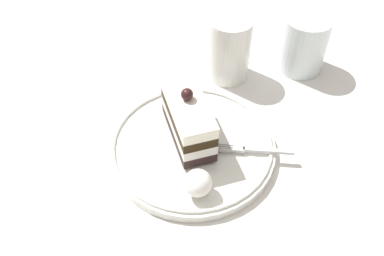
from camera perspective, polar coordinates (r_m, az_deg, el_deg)
The scene contains 7 objects.
ground_plane at distance 0.62m, azimuth -0.35°, elevation -4.09°, with size 2.40×2.40×0.00m, color silver.
dessert_plate at distance 0.62m, azimuth 0.00°, elevation -2.45°, with size 0.24×0.24×0.02m.
cake_slice at distance 0.60m, azimuth -0.51°, elevation 1.33°, with size 0.11×0.13×0.08m.
whipped_cream_dollop at distance 0.55m, azimuth 0.79°, elevation -7.39°, with size 0.04×0.04×0.04m, color white.
fork at distance 0.61m, azimuth 8.02°, elevation -2.89°, with size 0.07×0.10×0.00m.
drink_glass_near at distance 0.72m, azimuth 4.97°, elevation 10.14°, with size 0.07×0.07×0.11m.
drink_glass_far at distance 0.76m, azimuth 14.65°, elevation 10.61°, with size 0.08×0.08×0.10m.
Camera 1 is at (-0.30, -0.24, 0.49)m, focal length 39.75 mm.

